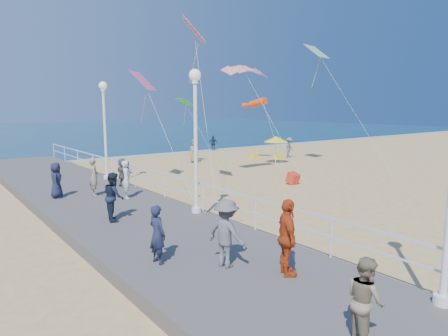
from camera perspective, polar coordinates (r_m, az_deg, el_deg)
ground at (r=18.76m, az=9.86°, el=-4.87°), size 160.00×160.00×0.00m
ocean at (r=78.61m, az=-27.59°, el=4.54°), size 160.00×90.00×0.05m
surf_line at (r=35.74m, az=-15.01°, el=1.44°), size 160.00×1.20×0.04m
boardwalk at (r=14.30m, az=-11.23°, el=-8.37°), size 5.00×44.00×0.40m
railing at (r=15.24m, az=-3.05°, el=-3.08°), size 0.05×42.00×0.55m
lamp_post_mid at (r=14.77m, az=-4.09°, el=5.97°), size 0.44×0.44×5.32m
lamp_post_far at (r=22.82m, az=-16.70°, el=6.58°), size 0.44×0.44×5.32m
woman_holding_toddler at (r=17.96m, az=-13.75°, el=-1.59°), size 0.59×0.71×1.66m
toddler_held at (r=18.09m, az=-13.55°, el=-0.24°), size 0.39×0.44×0.75m
spectator_0 at (r=10.41m, az=-9.51°, el=-9.32°), size 0.44×0.60×1.52m
spectator_1 at (r=7.43m, az=19.53°, el=-17.37°), size 0.82×0.90×1.51m
spectator_2 at (r=10.03m, az=0.36°, el=-9.30°), size 0.88×1.23×1.71m
spectator_3 at (r=9.61m, az=9.02°, el=-9.79°), size 0.93×1.16×1.85m
spectator_4 at (r=18.97m, az=-22.85°, el=-1.63°), size 0.74×0.89×1.57m
spectator_5 at (r=20.56m, az=-14.31°, el=-0.64°), size 0.49×1.36×1.44m
spectator_6 at (r=18.83m, az=-18.08°, el=-1.20°), size 0.56×0.72×1.73m
spectator_7 at (r=14.56m, az=-15.46°, el=-3.93°), size 0.83×0.96×1.71m
beach_walker_a at (r=34.86m, az=9.30°, el=2.87°), size 1.31×1.00×1.79m
beach_walker_b at (r=40.26m, az=-1.54°, el=3.56°), size 0.90×0.89×1.53m
beach_walker_c at (r=31.70m, az=-4.31°, el=2.44°), size 0.93×1.07×1.84m
box_kite at (r=22.97m, az=9.82°, el=-1.61°), size 0.56×0.72×0.74m
beach_umbrella at (r=31.09m, az=7.43°, el=4.10°), size 1.90×1.90×2.14m
beach_chair_left at (r=34.18m, az=7.83°, el=1.62°), size 0.55×0.55×0.40m
beach_chair_right at (r=34.37m, az=4.31°, el=1.72°), size 0.55×0.55×0.40m
kite_parafoil at (r=24.61m, az=3.12°, el=14.02°), size 3.21×0.94×0.65m
kite_windsock at (r=32.40m, az=4.89°, el=9.30°), size 0.98×2.52×1.05m
kite_diamond_pink at (r=22.46m, az=-11.46°, el=12.12°), size 1.74×1.73×1.04m
kite_diamond_multi at (r=30.08m, az=13.12°, el=15.91°), size 1.81×1.56×0.98m
kite_diamond_green at (r=29.83m, az=-5.63°, el=9.35°), size 1.02×1.13×0.51m
kite_diamond_redwhite at (r=19.99m, az=-4.32°, el=18.95°), size 1.76×1.91×1.20m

